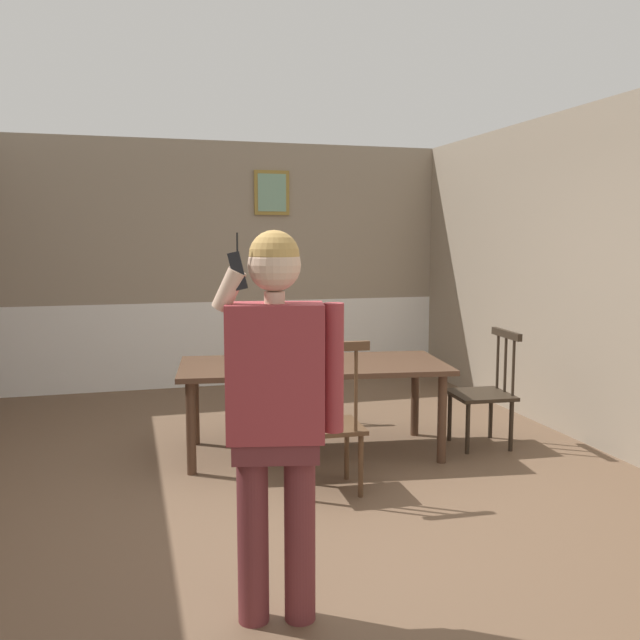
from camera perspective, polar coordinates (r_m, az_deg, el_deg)
The scene contains 8 objects.
ground_plane at distance 4.80m, azimuth -2.50°, elevation -14.22°, with size 8.00×8.00×0.00m, color brown.
room_back_partition at distance 8.07m, azimuth -8.48°, elevation 4.17°, with size 5.43×0.17×2.82m.
room_right_partition at distance 5.74m, azimuth 24.90°, elevation 3.05°, with size 0.13×7.27×2.82m.
dining_table at distance 5.47m, azimuth -0.58°, elevation -4.37°, with size 2.20×1.22×0.73m.
chair_near_window at distance 6.35m, azimuth -1.58°, elevation -4.75°, with size 0.49×0.49×0.90m.
chair_by_doorway at distance 5.87m, azimuth 13.55°, elevation -5.75°, with size 0.50×0.50×0.96m.
chair_at_table_head at distance 4.67m, azimuth 0.87°, elevation -8.49°, with size 0.46×0.46×1.06m.
person_figure at distance 3.02m, azimuth -3.60°, elevation -6.56°, with size 0.57×0.31×1.76m.
Camera 1 is at (-1.02, -4.36, 1.72)m, focal length 38.51 mm.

